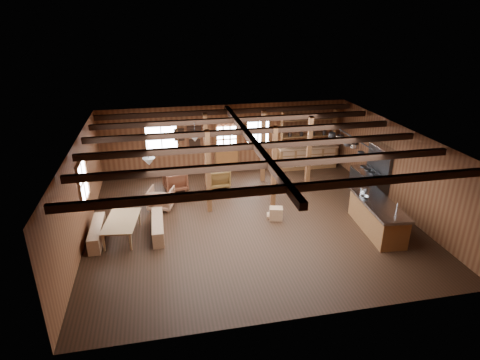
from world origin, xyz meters
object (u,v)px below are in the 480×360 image
object	(u,v)px
kitchen_island	(377,216)
armchair_c	(161,198)
commercial_range	(370,179)
armchair_a	(175,180)
dining_table	(124,229)
armchair_b	(218,177)

from	to	relation	value
kitchen_island	armchair_c	size ratio (longest dim) A/B	3.17
commercial_range	armchair_c	distance (m)	7.43
commercial_range	armchair_a	size ratio (longest dim) A/B	2.36
dining_table	armchair_a	xyz separation A→B (m)	(1.68, 3.20, 0.09)
armchair_b	armchair_c	world-z (taller)	armchair_b
dining_table	armchair_a	distance (m)	3.61
armchair_a	kitchen_island	bearing A→B (deg)	132.39
armchair_b	commercial_range	bearing A→B (deg)	155.90
commercial_range	armchair_c	world-z (taller)	commercial_range
kitchen_island	armchair_c	distance (m)	6.97
kitchen_island	armchair_a	bearing A→B (deg)	147.87
dining_table	armchair_a	size ratio (longest dim) A/B	1.96
armchair_c	kitchen_island	bearing A→B (deg)	173.35
dining_table	armchair_b	world-z (taller)	armchair_b
armchair_a	armchair_b	distance (m)	1.62
armchair_a	armchair_b	bearing A→B (deg)	167.89
commercial_range	dining_table	size ratio (longest dim) A/B	1.20
kitchen_island	armchair_b	bearing A→B (deg)	138.82
commercial_range	armchair_b	xyz separation A→B (m)	(-5.25, 1.86, -0.26)
kitchen_island	commercial_range	xyz separation A→B (m)	(1.05, 2.42, 0.15)
commercial_range	armchair_c	bearing A→B (deg)	176.89
dining_table	armchair_c	distance (m)	2.05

